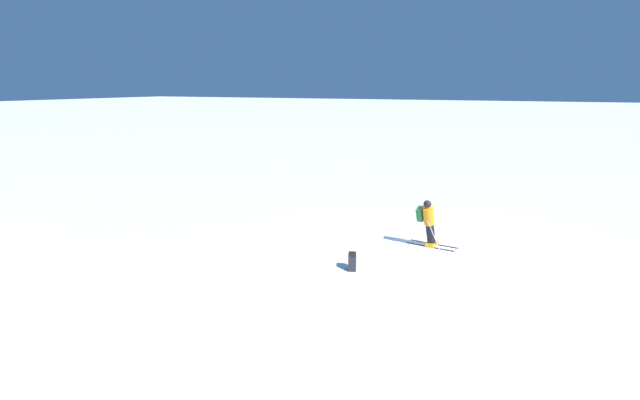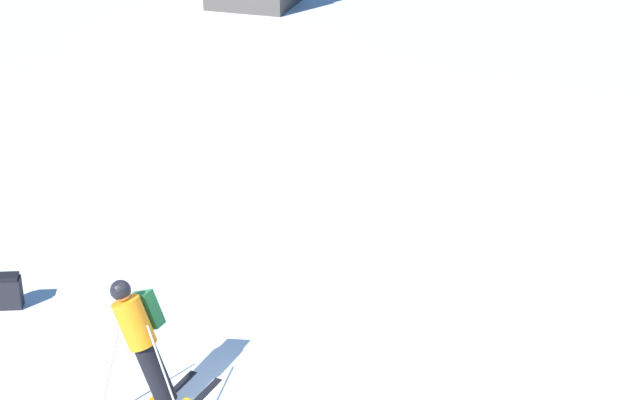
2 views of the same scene
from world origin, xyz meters
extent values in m
cylinder|color=black|center=(-0.65, 0.03, 0.47)|extent=(0.54, 0.33, 0.79)
cylinder|color=orange|center=(-0.89, 0.06, 1.09)|extent=(0.57, 0.41, 0.67)
sphere|color=tan|center=(-1.04, 0.08, 1.46)|extent=(0.30, 0.25, 0.27)
sphere|color=black|center=(-1.04, 0.08, 1.48)|extent=(0.34, 0.28, 0.31)
cube|color=#236633|center=(-0.87, 0.32, 1.12)|extent=(0.44, 0.24, 0.51)
cylinder|color=#B7B7BC|center=(-1.13, -0.21, 0.49)|extent=(0.11, 0.52, 0.99)
cylinder|color=#B7B7BC|center=(-0.31, -0.33, 0.57)|extent=(0.79, 0.65, 1.16)
cube|color=black|center=(-3.55, 1.52, 0.22)|extent=(0.36, 0.31, 0.44)
cube|color=black|center=(-3.55, 1.52, 0.47)|extent=(0.32, 0.28, 0.06)
camera|label=1|loc=(-15.72, -3.24, 5.03)|focal=28.00mm
camera|label=2|loc=(4.27, -9.31, 7.57)|focal=60.00mm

